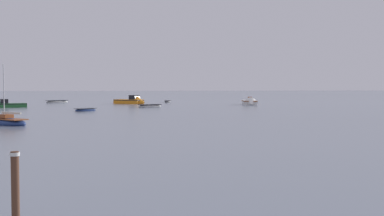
% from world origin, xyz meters
% --- Properties ---
extents(rowboat_moored_1, '(4.04, 2.26, 0.60)m').
position_xyz_m(rowboat_moored_1, '(-23.58, 56.77, 0.16)').
color(rowboat_moored_1, white).
rests_on(rowboat_moored_1, ground).
extents(rowboat_moored_3, '(4.75, 3.36, 0.72)m').
position_xyz_m(rowboat_moored_3, '(-38.78, 80.95, 0.19)').
color(rowboat_moored_3, white).
rests_on(rowboat_moored_3, ground).
extents(rowboat_moored_4, '(2.15, 3.55, 0.53)m').
position_xyz_m(rowboat_moored_4, '(-16.82, 77.55, 0.14)').
color(rowboat_moored_4, gray).
rests_on(rowboat_moored_4, ground).
extents(motorboat_moored_2, '(5.40, 3.23, 1.94)m').
position_xyz_m(motorboat_moored_2, '(-45.23, 60.40, 0.29)').
color(motorboat_moored_2, '#23602D').
rests_on(motorboat_moored_2, ground).
extents(motorboat_moored_3, '(3.92, 6.87, 2.23)m').
position_xyz_m(motorboat_moored_3, '(-5.08, 61.53, 0.31)').
color(motorboat_moored_3, white).
rests_on(motorboat_moored_3, ground).
extents(rowboat_moored_6, '(3.21, 2.86, 0.51)m').
position_xyz_m(rowboat_moored_6, '(-33.43, 47.18, 0.14)').
color(rowboat_moored_6, navy).
rests_on(rowboat_moored_6, ground).
extents(motorboat_moored_4, '(6.27, 6.01, 2.46)m').
position_xyz_m(motorboat_moored_4, '(-24.58, 71.57, 0.37)').
color(motorboat_moored_4, orange).
rests_on(motorboat_moored_4, ground).
extents(sailboat_moored_1, '(4.17, 4.48, 5.24)m').
position_xyz_m(sailboat_moored_1, '(-39.84, 26.56, 0.23)').
color(sailboat_moored_1, navy).
rests_on(sailboat_moored_1, ground).
extents(mooring_post_near, '(0.22, 0.22, 1.82)m').
position_xyz_m(mooring_post_near, '(-35.29, -2.13, 0.78)').
color(mooring_post_near, '#523323').
rests_on(mooring_post_near, ground).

